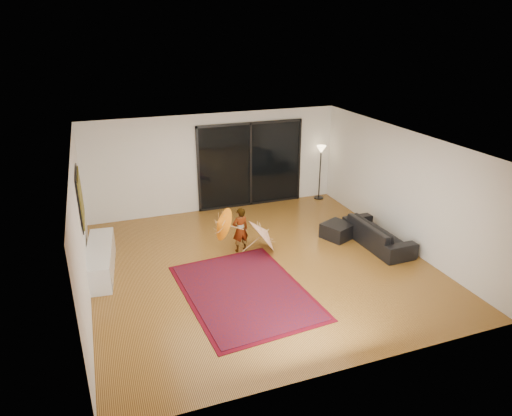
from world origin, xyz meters
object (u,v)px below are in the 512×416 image
sofa (378,234)px  child (240,230)px  media_console (100,259)px  ottoman (337,231)px

sofa → child: child is taller
media_console → ottoman: (5.50, -0.24, -0.10)m
ottoman → media_console: bearing=177.5°
ottoman → child: size_ratio=0.60×
media_console → child: (3.06, -0.10, 0.25)m
sofa → child: size_ratio=1.86×
ottoman → child: bearing=176.8°
sofa → ottoman: 0.98m
media_console → sofa: bearing=-2.6°
sofa → media_console: bearing=80.4°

